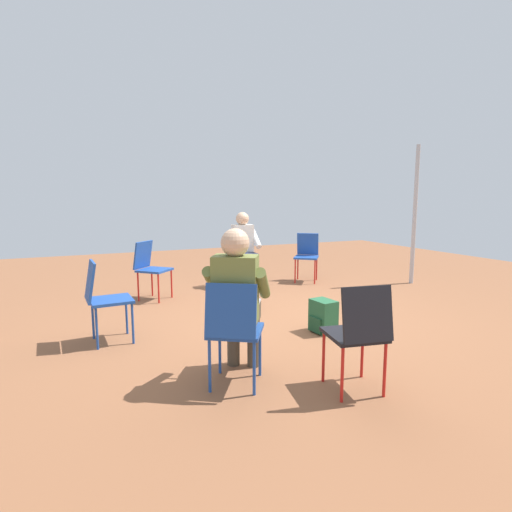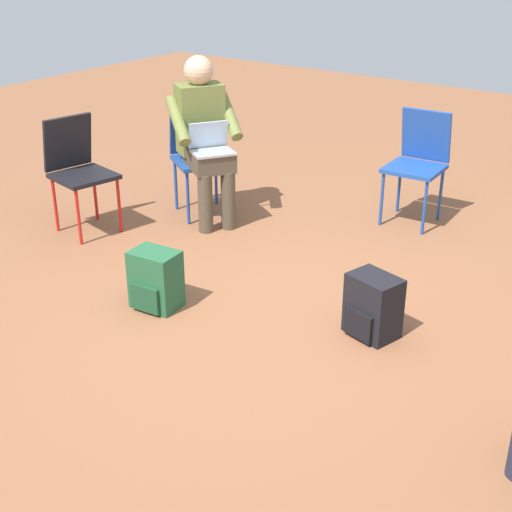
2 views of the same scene
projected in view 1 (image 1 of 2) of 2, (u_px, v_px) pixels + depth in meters
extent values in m
plane|color=brown|center=(277.00, 317.00, 4.97)|extent=(14.00, 14.00, 0.00)
cube|color=black|center=(354.00, 335.00, 3.03)|extent=(0.47, 0.47, 0.03)
cylinder|color=red|center=(324.00, 356.00, 3.19)|extent=(0.02, 0.02, 0.42)
cylinder|color=red|center=(362.00, 353.00, 3.27)|extent=(0.02, 0.02, 0.42)
cylinder|color=red|center=(342.00, 374.00, 2.86)|extent=(0.02, 0.02, 0.42)
cylinder|color=red|center=(385.00, 370.00, 2.94)|extent=(0.02, 0.02, 0.42)
cube|color=black|center=(368.00, 314.00, 2.82)|extent=(0.16, 0.39, 0.40)
cube|color=#1E4799|center=(306.00, 257.00, 7.03)|extent=(0.56, 0.56, 0.03)
cylinder|color=red|center=(315.00, 272.00, 6.85)|extent=(0.02, 0.02, 0.42)
cylinder|color=red|center=(295.00, 271.00, 6.93)|extent=(0.02, 0.02, 0.42)
cylinder|color=red|center=(317.00, 269.00, 7.18)|extent=(0.02, 0.02, 0.42)
cylinder|color=red|center=(298.00, 268.00, 7.26)|extent=(0.02, 0.02, 0.42)
cube|color=#1E4799|center=(308.00, 244.00, 7.18)|extent=(0.31, 0.36, 0.40)
cube|color=#1E4799|center=(111.00, 300.00, 4.06)|extent=(0.42, 0.42, 0.03)
cylinder|color=#1E4799|center=(127.00, 315.00, 4.32)|extent=(0.02, 0.02, 0.42)
cylinder|color=#1E4799|center=(133.00, 324.00, 4.03)|extent=(0.02, 0.02, 0.42)
cylinder|color=#1E4799|center=(93.00, 319.00, 4.17)|extent=(0.02, 0.02, 0.42)
cylinder|color=#1E4799|center=(97.00, 329.00, 3.87)|extent=(0.02, 0.02, 0.42)
cube|color=#1E4799|center=(90.00, 281.00, 3.94)|extent=(0.39, 0.12, 0.40)
cube|color=#1E4799|center=(243.00, 260.00, 6.75)|extent=(0.43, 0.43, 0.03)
cylinder|color=#1E4799|center=(255.00, 274.00, 6.68)|extent=(0.02, 0.02, 0.42)
cylinder|color=#1E4799|center=(236.00, 275.00, 6.57)|extent=(0.02, 0.02, 0.42)
cylinder|color=#1E4799|center=(249.00, 271.00, 7.00)|extent=(0.02, 0.02, 0.42)
cylinder|color=#1E4799|center=(230.00, 272.00, 6.88)|extent=(0.02, 0.02, 0.42)
cube|color=#1E4799|center=(239.00, 246.00, 6.90)|extent=(0.13, 0.39, 0.40)
cube|color=#1E4799|center=(236.00, 331.00, 3.12)|extent=(0.55, 0.55, 0.03)
cylinder|color=#1E4799|center=(220.00, 349.00, 3.34)|extent=(0.02, 0.02, 0.42)
cylinder|color=#1E4799|center=(260.00, 351.00, 3.30)|extent=(0.02, 0.02, 0.42)
cylinder|color=#1E4799|center=(210.00, 366.00, 3.01)|extent=(0.02, 0.02, 0.42)
cylinder|color=#1E4799|center=(254.00, 368.00, 2.96)|extent=(0.02, 0.02, 0.42)
cube|color=#1E4799|center=(231.00, 311.00, 2.90)|extent=(0.28, 0.37, 0.40)
cube|color=#1E4799|center=(155.00, 270.00, 5.78)|extent=(0.57, 0.57, 0.03)
cylinder|color=red|center=(172.00, 284.00, 5.91)|extent=(0.02, 0.02, 0.42)
cylinder|color=red|center=(159.00, 289.00, 5.59)|extent=(0.02, 0.02, 0.42)
cylinder|color=red|center=(152.00, 282.00, 6.02)|extent=(0.02, 0.02, 0.42)
cylinder|color=red|center=(138.00, 287.00, 5.71)|extent=(0.02, 0.02, 0.42)
cube|color=#1E4799|center=(143.00, 255.00, 5.81)|extent=(0.34, 0.33, 0.40)
cylinder|color=#4C4233|center=(233.00, 340.00, 3.51)|extent=(0.11, 0.11, 0.45)
cylinder|color=#4C4233|center=(254.00, 341.00, 3.49)|extent=(0.11, 0.11, 0.45)
cube|color=#4C4233|center=(240.00, 315.00, 3.30)|extent=(0.52, 0.48, 0.14)
cube|color=olive|center=(235.00, 289.00, 3.07)|extent=(0.37, 0.40, 0.52)
sphere|color=#DBAD89|center=(235.00, 243.00, 3.02)|extent=(0.22, 0.22, 0.22)
cylinder|color=olive|center=(213.00, 282.00, 3.20)|extent=(0.38, 0.29, 0.31)
cylinder|color=olive|center=(263.00, 284.00, 3.14)|extent=(0.38, 0.29, 0.31)
cube|color=#9EA0A5|center=(242.00, 302.00, 3.39)|extent=(0.35, 0.37, 0.02)
cube|color=#B2D1F2|center=(240.00, 293.00, 3.27)|extent=(0.20, 0.28, 0.20)
cylinder|color=#23283D|center=(255.00, 275.00, 6.48)|extent=(0.11, 0.11, 0.45)
cylinder|color=#23283D|center=(244.00, 276.00, 6.42)|extent=(0.11, 0.11, 0.45)
cube|color=#23283D|center=(246.00, 257.00, 6.56)|extent=(0.44, 0.34, 0.14)
cube|color=silver|center=(243.00, 240.00, 6.70)|extent=(0.25, 0.36, 0.52)
sphere|color=#DBAD89|center=(242.00, 219.00, 6.65)|extent=(0.22, 0.22, 0.22)
cylinder|color=silver|center=(256.00, 239.00, 6.67)|extent=(0.40, 0.12, 0.31)
cylinder|color=silver|center=(233.00, 240.00, 6.54)|extent=(0.40, 0.12, 0.31)
cube|color=#235B38|center=(323.00, 316.00, 4.39)|extent=(0.30, 0.23, 0.36)
cube|color=#1C492C|center=(323.00, 323.00, 4.40)|extent=(0.22, 0.27, 0.16)
cube|color=black|center=(242.00, 296.00, 5.28)|extent=(0.32, 0.26, 0.36)
cube|color=black|center=(242.00, 302.00, 5.29)|extent=(0.25, 0.29, 0.16)
cylinder|color=#B2B2B7|center=(415.00, 215.00, 6.80)|extent=(0.07, 0.07, 2.35)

